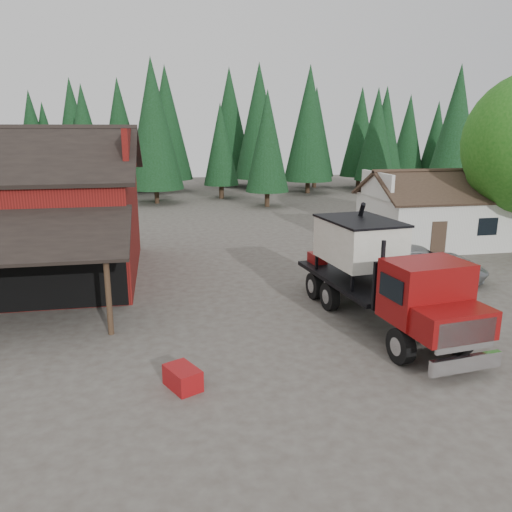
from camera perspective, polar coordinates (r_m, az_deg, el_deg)
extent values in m
plane|color=#4D443C|center=(16.81, 2.83, -10.24)|extent=(120.00, 120.00, 0.00)
cube|color=maroon|center=(26.27, -26.92, 2.95)|extent=(12.00, 10.00, 5.00)
cube|color=black|center=(28.31, -26.38, 10.89)|extent=(12.80, 5.53, 2.35)
cube|color=maroon|center=(24.89, -14.22, 11.64)|extent=(0.25, 7.00, 2.00)
cylinder|color=#382619|center=(17.93, -16.50, -4.43)|extent=(0.20, 0.20, 2.80)
cube|color=silver|center=(32.92, 19.79, 3.90)|extent=(8.00, 6.00, 3.00)
cube|color=#38281E|center=(31.35, 21.52, 7.43)|extent=(8.60, 3.42, 1.80)
cube|color=#38281E|center=(33.91, 18.83, 8.11)|extent=(8.60, 3.42, 1.80)
cube|color=silver|center=(30.76, 13.65, 7.91)|extent=(0.20, 4.20, 1.50)
cube|color=silver|center=(34.83, 25.84, 7.60)|extent=(0.20, 4.20, 1.50)
cube|color=#38281E|center=(29.71, 20.13, 1.83)|extent=(0.90, 0.06, 2.00)
cube|color=black|center=(31.24, 24.96, 3.07)|extent=(1.20, 0.06, 1.00)
sphere|color=#1B5F15|center=(32.26, 26.66, 9.32)|extent=(4.40, 4.40, 4.40)
cylinder|color=#382619|center=(46.28, 1.28, 6.66)|extent=(0.44, 0.44, 1.60)
cone|color=black|center=(45.88, 1.32, 12.99)|extent=(3.96, 3.96, 9.00)
cylinder|color=#382619|center=(48.64, 21.21, 6.08)|extent=(0.44, 0.44, 1.60)
cone|color=black|center=(48.24, 21.87, 13.25)|extent=(4.84, 4.84, 11.00)
cylinder|color=#382619|center=(49.22, -11.27, 6.85)|extent=(0.44, 0.44, 1.60)
cone|color=black|center=(48.84, -11.66, 14.55)|extent=(5.28, 5.28, 12.00)
cylinder|color=black|center=(16.07, 16.21, -9.84)|extent=(0.49, 1.15, 1.12)
cylinder|color=black|center=(17.30, 22.17, -8.59)|extent=(0.49, 1.15, 1.12)
cylinder|color=black|center=(19.99, 8.43, -4.58)|extent=(0.49, 1.15, 1.12)
cylinder|color=black|center=(20.99, 13.68, -3.91)|extent=(0.49, 1.15, 1.12)
cylinder|color=black|center=(21.21, 6.73, -3.40)|extent=(0.49, 1.15, 1.12)
cylinder|color=black|center=(22.15, 11.78, -2.83)|extent=(0.49, 1.15, 1.12)
cube|color=black|center=(19.01, 13.54, -4.53)|extent=(2.17, 8.82, 0.41)
cube|color=silver|center=(15.57, 22.83, -11.26)|extent=(2.35, 0.47, 0.46)
cube|color=silver|center=(15.32, 22.88, -8.35)|extent=(1.93, 0.34, 0.92)
cube|color=maroon|center=(15.69, 21.49, -7.08)|extent=(2.43, 1.59, 0.87)
cube|color=maroon|center=(16.48, 18.79, -3.75)|extent=(2.63, 2.01, 1.88)
cube|color=black|center=(15.78, 20.62, -3.54)|extent=(2.13, 0.34, 0.92)
cylinder|color=black|center=(16.48, 14.22, -1.38)|extent=(0.16, 0.16, 1.83)
cube|color=black|center=(17.28, 16.79, -2.95)|extent=(2.49, 0.42, 1.63)
cube|color=black|center=(20.10, 11.49, -2.57)|extent=(3.29, 6.18, 0.16)
cube|color=silver|center=(19.72, 11.71, 1.62)|extent=(2.73, 3.62, 1.63)
cone|color=silver|center=(19.96, 11.56, -1.23)|extent=(2.49, 2.49, 0.71)
cube|color=black|center=(19.56, 11.83, 4.01)|extent=(2.85, 3.73, 0.08)
cylinder|color=black|center=(21.25, 11.26, 2.27)|extent=(0.50, 2.26, 3.11)
cube|color=maroon|center=(21.84, 7.02, -0.25)|extent=(0.71, 0.88, 0.46)
cylinder|color=silver|center=(18.05, 20.25, -6.41)|extent=(0.69, 1.08, 0.57)
imported|color=#9EA2A5|center=(24.44, 18.08, -0.92)|extent=(6.57, 4.02, 1.70)
cube|color=maroon|center=(14.35, -8.38, -13.61)|extent=(1.12, 1.30, 0.60)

